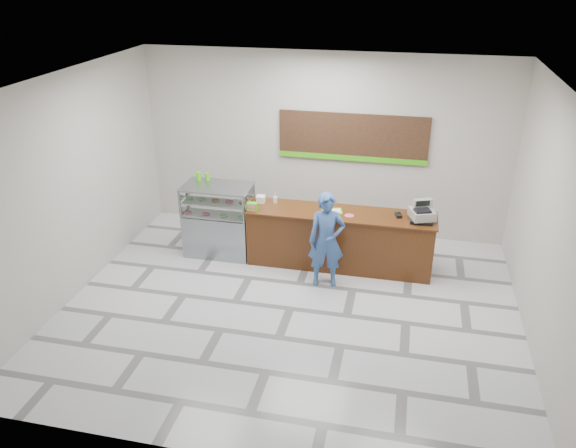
% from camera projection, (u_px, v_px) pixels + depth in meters
% --- Properties ---
extents(floor, '(7.00, 7.00, 0.00)m').
position_uv_depth(floor, '(290.00, 309.00, 8.80)').
color(floor, silver).
rests_on(floor, ground).
extents(back_wall, '(7.00, 0.00, 7.00)m').
position_uv_depth(back_wall, '(324.00, 145.00, 10.70)').
color(back_wall, beige).
rests_on(back_wall, floor).
extents(ceiling, '(7.00, 7.00, 0.00)m').
position_uv_depth(ceiling, '(291.00, 83.00, 7.30)').
color(ceiling, silver).
rests_on(ceiling, back_wall).
extents(sales_counter, '(3.26, 0.76, 1.03)m').
position_uv_depth(sales_counter, '(340.00, 239.00, 9.84)').
color(sales_counter, '#57270F').
rests_on(sales_counter, floor).
extents(display_case, '(1.22, 0.72, 1.33)m').
position_uv_depth(display_case, '(219.00, 219.00, 10.20)').
color(display_case, gray).
rests_on(display_case, floor).
extents(menu_board, '(2.80, 0.06, 0.90)m').
position_uv_depth(menu_board, '(353.00, 138.00, 10.47)').
color(menu_board, black).
rests_on(menu_board, back_wall).
extents(cash_register, '(0.48, 0.49, 0.35)m').
position_uv_depth(cash_register, '(422.00, 214.00, 9.26)').
color(cash_register, black).
rests_on(cash_register, sales_counter).
extents(card_terminal, '(0.13, 0.20, 0.04)m').
position_uv_depth(card_terminal, '(398.00, 215.00, 9.46)').
color(card_terminal, black).
rests_on(card_terminal, sales_counter).
extents(serving_tray, '(0.40, 0.33, 0.02)m').
position_uv_depth(serving_tray, '(332.00, 211.00, 9.64)').
color(serving_tray, '#72CF20').
rests_on(serving_tray, sales_counter).
extents(napkin_box, '(0.16, 0.16, 0.13)m').
position_uv_depth(napkin_box, '(261.00, 199.00, 9.99)').
color(napkin_box, white).
rests_on(napkin_box, sales_counter).
extents(straw_cup, '(0.07, 0.07, 0.11)m').
position_uv_depth(straw_cup, '(275.00, 200.00, 9.98)').
color(straw_cup, silver).
rests_on(straw_cup, sales_counter).
extents(promo_box, '(0.18, 0.12, 0.15)m').
position_uv_depth(promo_box, '(252.00, 207.00, 9.64)').
color(promo_box, '#46B916').
rests_on(promo_box, sales_counter).
extents(donut_decal, '(0.16, 0.16, 0.00)m').
position_uv_depth(donut_decal, '(349.00, 216.00, 9.49)').
color(donut_decal, '#E35776').
rests_on(donut_decal, sales_counter).
extents(green_cup_left, '(0.10, 0.10, 0.15)m').
position_uv_depth(green_cup_left, '(199.00, 176.00, 10.15)').
color(green_cup_left, '#46B916').
rests_on(green_cup_left, display_case).
extents(green_cup_right, '(0.09, 0.09, 0.13)m').
position_uv_depth(green_cup_right, '(207.00, 176.00, 10.16)').
color(green_cup_right, '#46B916').
rests_on(green_cup_right, display_case).
extents(customer, '(0.66, 0.50, 1.62)m').
position_uv_depth(customer, '(327.00, 240.00, 9.15)').
color(customer, '#345893').
rests_on(customer, floor).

